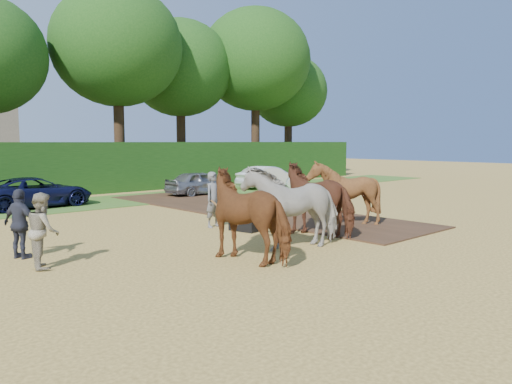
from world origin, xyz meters
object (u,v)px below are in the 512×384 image
Objects in this scene: spectator_far at (20,224)px; spectator_near at (43,230)px; parked_cars at (65,191)px; plough_team at (304,202)px.

spectator_near is at bearing 159.97° from spectator_far.
parked_cars is at bearing -10.38° from spectator_near.
spectator_far is at bearing 155.76° from plough_team.
parked_cars is (5.01, 11.06, -0.20)m from spectator_near.
plough_team is (7.30, -3.29, 0.26)m from spectator_far.
parked_cars is (-2.20, 12.98, -0.46)m from plough_team.
spectator_near is 0.06× the size of parked_cars.
spectator_far is at bearing -117.71° from parked_cars.
spectator_near is 1.00× the size of spectator_far.
plough_team reaches higher than parked_cars.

